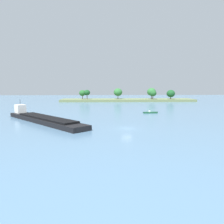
% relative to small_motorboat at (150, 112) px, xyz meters
% --- Properties ---
extents(ground_plane, '(400.00, 400.00, 0.00)m').
position_rel_small_motorboat_xyz_m(ground_plane, '(-12.23, -29.49, -0.27)').
color(ground_plane, slate).
extents(treeline_island, '(89.42, 16.99, 8.98)m').
position_rel_small_motorboat_xyz_m(treeline_island, '(0.02, 66.06, 1.72)').
color(treeline_island, '#66754C').
rests_on(treeline_island, ground).
extents(small_motorboat, '(5.62, 2.25, 0.99)m').
position_rel_small_motorboat_xyz_m(small_motorboat, '(0.00, 0.00, 0.00)').
color(small_motorboat, '#19472D').
rests_on(small_motorboat, ground).
extents(cargo_barge, '(28.47, 31.22, 5.84)m').
position_rel_small_motorboat_xyz_m(cargo_barge, '(-35.38, -18.95, 0.66)').
color(cargo_barge, black).
rests_on(cargo_barge, ground).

